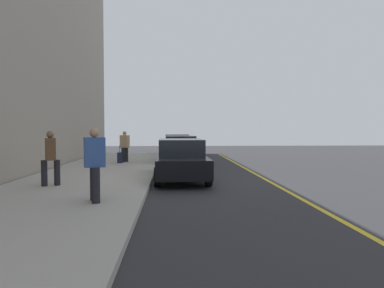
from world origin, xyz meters
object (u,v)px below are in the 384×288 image
(pedestrian_blue_coat, at_px, (95,162))
(parked_car_charcoal, at_px, (180,150))
(parked_car_navy, at_px, (177,145))
(parked_car_black, at_px, (181,160))
(pedestrian_brown_coat, at_px, (50,157))
(pedestrian_tan_coat, at_px, (125,146))
(rolling_suitcase, at_px, (120,158))

(pedestrian_blue_coat, bearing_deg, parked_car_charcoal, 168.80)
(parked_car_navy, relative_size, parked_car_black, 0.93)
(parked_car_black, height_order, pedestrian_brown_coat, pedestrian_brown_coat)
(parked_car_charcoal, distance_m, pedestrian_tan_coat, 3.04)
(parked_car_black, distance_m, pedestrian_tan_coat, 6.65)
(parked_car_navy, xyz_separation_m, pedestrian_brown_coat, (14.30, -4.03, 0.29))
(pedestrian_tan_coat, xyz_separation_m, rolling_suitcase, (0.53, -0.19, -0.59))
(pedestrian_tan_coat, relative_size, rolling_suitcase, 1.80)
(parked_car_charcoal, height_order, parked_car_black, same)
(parked_car_black, bearing_deg, pedestrian_tan_coat, -154.81)
(pedestrian_brown_coat, height_order, rolling_suitcase, pedestrian_brown_coat)
(parked_car_navy, distance_m, pedestrian_blue_coat, 17.02)
(pedestrian_blue_coat, distance_m, rolling_suitcase, 10.21)
(parked_car_black, bearing_deg, rolling_suitcase, -151.17)
(pedestrian_tan_coat, distance_m, rolling_suitcase, 0.82)
(pedestrian_tan_coat, bearing_deg, parked_car_charcoal, 104.01)
(pedestrian_blue_coat, height_order, pedestrian_brown_coat, pedestrian_blue_coat)
(parked_car_navy, bearing_deg, pedestrian_tan_coat, -24.53)
(pedestrian_brown_coat, relative_size, rolling_suitcase, 1.86)
(parked_car_charcoal, bearing_deg, parked_car_black, -0.89)
(pedestrian_tan_coat, distance_m, pedestrian_brown_coat, 8.19)
(pedestrian_brown_coat, bearing_deg, pedestrian_blue_coat, 36.03)
(parked_car_navy, relative_size, pedestrian_tan_coat, 2.60)
(pedestrian_brown_coat, xyz_separation_m, rolling_suitcase, (-7.57, 1.01, -0.62))
(rolling_suitcase, bearing_deg, pedestrian_brown_coat, -7.61)
(parked_car_charcoal, relative_size, pedestrian_tan_coat, 2.90)
(parked_car_charcoal, relative_size, rolling_suitcase, 5.24)
(parked_car_navy, height_order, rolling_suitcase, parked_car_navy)
(parked_car_navy, xyz_separation_m, rolling_suitcase, (6.73, -3.02, -0.33))
(parked_car_black, xyz_separation_m, pedestrian_blue_coat, (4.66, -2.15, 0.34))
(pedestrian_brown_coat, bearing_deg, parked_car_navy, 164.25)
(parked_car_navy, height_order, pedestrian_tan_coat, pedestrian_tan_coat)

